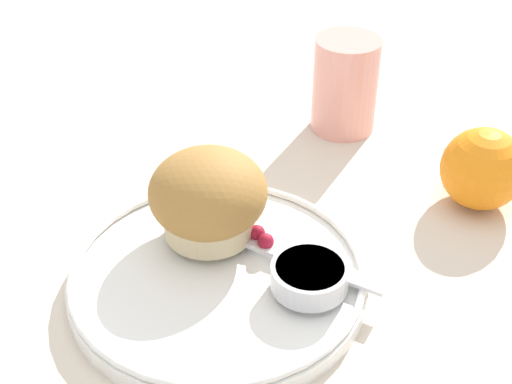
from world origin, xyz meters
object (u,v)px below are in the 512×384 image
(muffin, at_px, (208,198))
(juice_glass, at_px, (345,85))
(orange_fruit, at_px, (483,169))
(butter_knife, at_px, (277,249))

(muffin, distance_m, juice_glass, 0.24)
(orange_fruit, relative_size, juice_glass, 0.74)
(muffin, distance_m, butter_knife, 0.07)
(butter_knife, relative_size, juice_glass, 1.65)
(butter_knife, relative_size, orange_fruit, 2.22)
(butter_knife, xyz_separation_m, orange_fruit, (0.02, 0.20, 0.02))
(muffin, xyz_separation_m, butter_knife, (0.05, 0.03, -0.03))
(muffin, relative_size, butter_knife, 0.58)
(butter_knife, bearing_deg, juice_glass, 100.69)
(juice_glass, bearing_deg, butter_knife, -51.70)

